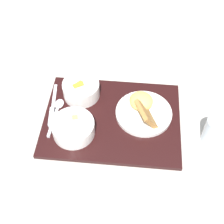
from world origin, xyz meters
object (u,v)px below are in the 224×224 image
object	(u,v)px
plate_main	(143,110)
knife	(52,113)
spoon	(56,112)
bowl_soup	(73,127)
glass_water	(214,131)
bowl_salad	(81,89)

from	to	relation	value
plate_main	knife	size ratio (longest dim) A/B	1.00
knife	spoon	world-z (taller)	knife
bowl_soup	glass_water	world-z (taller)	glass_water
bowl_salad	plate_main	xyz separation A→B (m)	(0.21, -0.06, -0.01)
knife	bowl_soup	bearing A→B (deg)	-134.80
plate_main	spoon	xyz separation A→B (m)	(-0.28, -0.03, -0.02)
plate_main	glass_water	world-z (taller)	glass_water
plate_main	spoon	bearing A→B (deg)	-173.75
spoon	bowl_salad	bearing A→B (deg)	-36.22
bowl_soup	knife	world-z (taller)	bowl_soup
bowl_soup	plate_main	size ratio (longest dim) A/B	0.72
plate_main	glass_water	xyz separation A→B (m)	(0.22, -0.07, 0.01)
bowl_soup	spoon	xyz separation A→B (m)	(-0.07, 0.07, -0.02)
bowl_salad	bowl_soup	bearing A→B (deg)	-88.72
glass_water	bowl_salad	bearing A→B (deg)	164.03
bowl_salad	spoon	distance (m)	0.11
bowl_salad	spoon	world-z (taller)	bowl_salad
knife	spoon	distance (m)	0.01
knife	spoon	size ratio (longest dim) A/B	1.17
bowl_soup	glass_water	distance (m)	0.42
glass_water	bowl_soup	bearing A→B (deg)	-175.52
knife	plate_main	bearing A→B (deg)	-90.65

